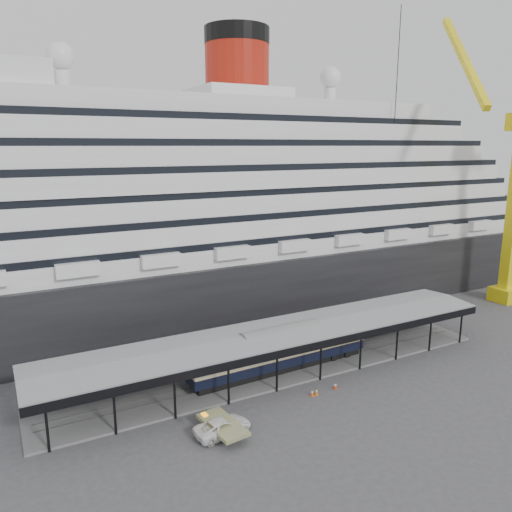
# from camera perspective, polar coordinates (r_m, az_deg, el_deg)

# --- Properties ---
(ground) EXTENTS (200.00, 200.00, 0.00)m
(ground) POSITION_cam_1_polar(r_m,az_deg,el_deg) (57.00, 5.45, -14.86)
(ground) COLOR #3E3E41
(ground) RESTS_ON ground
(cruise_ship) EXTENTS (130.00, 30.00, 43.90)m
(cruise_ship) POSITION_cam_1_polar(r_m,az_deg,el_deg) (79.55, -7.24, 6.79)
(cruise_ship) COLOR black
(cruise_ship) RESTS_ON ground
(platform_canopy) EXTENTS (56.00, 9.18, 5.30)m
(platform_canopy) POSITION_cam_1_polar(r_m,az_deg,el_deg) (59.78, 2.79, -10.95)
(platform_canopy) COLOR slate
(platform_canopy) RESTS_ON ground
(crane_yellow) EXTENTS (23.83, 18.78, 47.60)m
(crane_yellow) POSITION_cam_1_polar(r_m,az_deg,el_deg) (92.20, 27.06, 7.31)
(crane_yellow) COLOR yellow
(crane_yellow) RESTS_ON ground
(port_truck) EXTENTS (5.72, 3.13, 1.52)m
(port_truck) POSITION_cam_1_polar(r_m,az_deg,el_deg) (48.80, -3.84, -18.88)
(port_truck) COLOR white
(port_truck) RESTS_ON ground
(pullman_carriage) EXTENTS (23.17, 3.61, 22.68)m
(pullman_carriage) POSITION_cam_1_polar(r_m,az_deg,el_deg) (59.65, 2.83, -10.61)
(pullman_carriage) COLOR black
(pullman_carriage) RESTS_ON ground
(traffic_cone_left) EXTENTS (0.49, 0.49, 0.76)m
(traffic_cone_left) POSITION_cam_1_polar(r_m,az_deg,el_deg) (55.48, 6.44, -15.26)
(traffic_cone_left) COLOR #E4510C
(traffic_cone_left) RESTS_ON ground
(traffic_cone_mid) EXTENTS (0.42, 0.42, 0.70)m
(traffic_cone_mid) POSITION_cam_1_polar(r_m,az_deg,el_deg) (55.80, 6.93, -15.14)
(traffic_cone_mid) COLOR orange
(traffic_cone_mid) RESTS_ON ground
(traffic_cone_right) EXTENTS (0.39, 0.39, 0.74)m
(traffic_cone_right) POSITION_cam_1_polar(r_m,az_deg,el_deg) (57.22, 9.05, -14.44)
(traffic_cone_right) COLOR red
(traffic_cone_right) RESTS_ON ground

